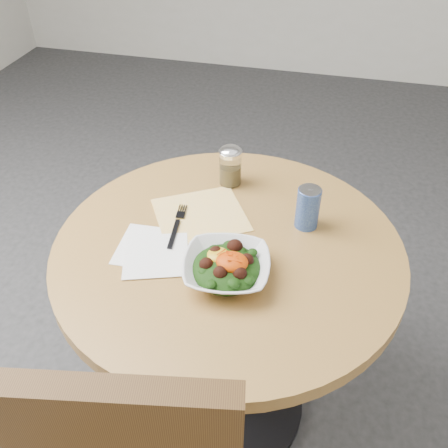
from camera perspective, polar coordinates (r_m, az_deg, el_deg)
name	(u,v)px	position (r m, az deg, el deg)	size (l,w,h in m)	color
ground	(227,403)	(1.86, 0.35, -19.82)	(6.00, 6.00, 0.00)	#2C2C2F
table	(228,296)	(1.42, 0.43, -8.28)	(0.90, 0.90, 0.75)	black
cloth_napkin	(200,215)	(1.37, -2.72, 1.06)	(0.24, 0.22, 0.00)	#FFAB0D
paper_napkins	(153,251)	(1.27, -8.14, -3.08)	(0.21, 0.21, 0.00)	white
salad_bowl	(227,267)	(1.18, 0.29, -4.97)	(0.23, 0.23, 0.08)	silver
fork	(177,224)	(1.34, -5.37, -0.03)	(0.04, 0.18, 0.00)	black
spice_shaker	(230,166)	(1.46, 0.72, 6.66)	(0.07, 0.07, 0.12)	silver
beverage_can	(308,208)	(1.32, 9.56, 1.87)	(0.06, 0.06, 0.12)	navy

